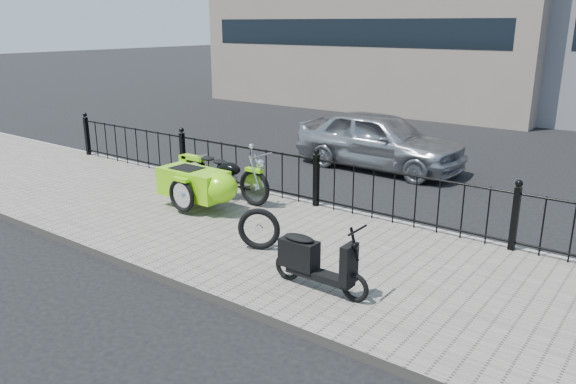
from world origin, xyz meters
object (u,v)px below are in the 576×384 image
Objects in this scene: spare_tire at (259,229)px; motorcycle_sidecar at (206,182)px; scooter at (314,261)px; sedan_car at (379,140)px.

motorcycle_sidecar is at bearing 154.79° from spare_tire.
motorcycle_sidecar is 3.70m from scooter.
sedan_car reaches higher than scooter.
spare_tire is at bearing -25.21° from motorcycle_sidecar.
sedan_car is (-1.10, 5.81, 0.25)m from spare_tire.
motorcycle_sidecar is at bearing 155.75° from scooter.
scooter is 1.48m from spare_tire.
motorcycle_sidecar is 4.94m from sedan_car.
sedan_car reaches higher than motorcycle_sidecar.
motorcycle_sidecar is 2.23m from spare_tire.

